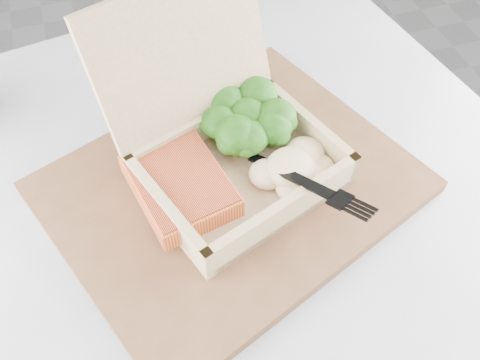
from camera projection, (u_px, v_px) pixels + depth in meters
name	position (u px, v px, depth m)	size (l,w,h in m)	color
floor	(186.00, 161.00, 1.52)	(4.00, 4.00, 0.00)	gray
cafe_table	(230.00, 267.00, 0.74)	(0.82, 0.82, 0.70)	black
serving_tray	(231.00, 187.00, 0.59)	(0.37, 0.30, 0.02)	brown
takeout_container	(222.00, 135.00, 0.56)	(0.25, 0.26, 0.18)	tan
salmon_fillet	(180.00, 185.00, 0.55)	(0.09, 0.12, 0.02)	orange
broccoli_pile	(247.00, 121.00, 0.60)	(0.11, 0.11, 0.04)	#2A7019
mashed_potatoes	(291.00, 168.00, 0.56)	(0.09, 0.08, 0.03)	beige
plastic_fork	(275.00, 164.00, 0.55)	(0.09, 0.15, 0.03)	black
receipt	(182.00, 84.00, 0.70)	(0.08, 0.15, 0.00)	white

